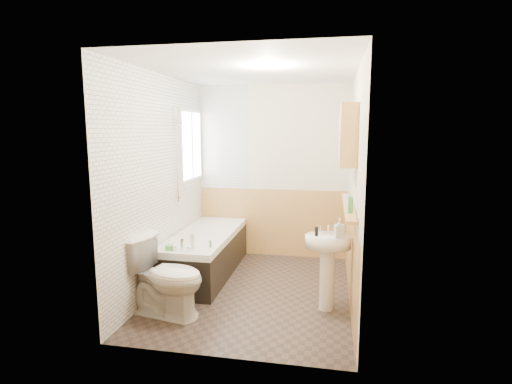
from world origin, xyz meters
TOP-DOWN VIEW (x-y plane):
  - floor at (0.00, 0.00)m, footprint 2.80×2.80m
  - ceiling at (0.00, 0.00)m, footprint 2.80×2.80m
  - wall_back at (0.00, 1.41)m, footprint 2.20×0.02m
  - wall_front at (0.00, -1.41)m, footprint 2.20×0.02m
  - wall_left at (-1.11, 0.00)m, footprint 0.02×2.80m
  - wall_right at (1.11, 0.00)m, footprint 0.02×2.80m
  - wainscot_right at (1.09, 0.00)m, footprint 0.01×2.80m
  - wainscot_front at (0.00, -1.39)m, footprint 2.20×0.01m
  - wainscot_back at (0.00, 1.39)m, footprint 2.20×0.01m
  - tile_cladding_left at (-1.09, 0.00)m, footprint 0.01×2.80m
  - tile_return_back at (-0.73, 1.39)m, footprint 0.75×0.01m
  - window at (-1.06, 0.95)m, footprint 0.03×0.79m
  - bathtub at (-0.73, 0.46)m, footprint 0.70×1.82m
  - shower_riser at (-1.04, 0.37)m, footprint 0.10×0.08m
  - toilet at (-0.76, -0.74)m, footprint 0.89×0.61m
  - sink at (0.84, -0.32)m, footprint 0.47×0.38m
  - pine_shelf at (1.04, -0.14)m, footprint 0.10×1.54m
  - medicine_cabinet at (1.01, -0.10)m, footprint 0.17×0.69m
  - foam_can at (1.04, -0.56)m, footprint 0.06×0.06m
  - green_bottle at (1.04, -0.43)m, footprint 0.04×0.04m
  - black_jar at (1.04, 0.27)m, footprint 0.08×0.08m
  - soap_bottle at (0.95, -0.38)m, footprint 0.13×0.21m
  - clear_bottle at (0.72, -0.36)m, footprint 0.04×0.04m
  - blue_gel at (-0.64, -0.26)m, footprint 0.05×0.04m
  - cream_jar at (-0.89, -0.34)m, footprint 0.11×0.11m
  - orange_bottle at (-0.47, -0.16)m, footprint 0.03×0.03m

SIDE VIEW (x-z plane):
  - floor at x=0.00m, z-range 0.00..0.00m
  - bathtub at x=-0.73m, z-range -0.06..0.63m
  - toilet at x=-0.76m, z-range 0.00..0.80m
  - wainscot_right at x=1.09m, z-range 0.00..1.00m
  - wainscot_front at x=0.00m, z-range 0.00..1.00m
  - wainscot_back at x=0.00m, z-range 0.00..1.00m
  - sink at x=0.84m, z-range 0.12..1.02m
  - cream_jar at x=-0.89m, z-range 0.55..0.61m
  - orange_bottle at x=-0.47m, z-range 0.55..0.63m
  - blue_gel at x=-0.64m, z-range 0.55..0.72m
  - soap_bottle at x=0.95m, z-range 0.80..0.89m
  - clear_bottle at x=0.72m, z-range 0.80..0.89m
  - pine_shelf at x=1.04m, z-range 1.06..1.09m
  - black_jar at x=1.04m, z-range 1.09..1.13m
  - foam_can at x=1.04m, z-range 1.09..1.25m
  - green_bottle at x=1.04m, z-range 1.09..1.28m
  - wall_back at x=0.00m, z-range 0.00..2.50m
  - wall_front at x=0.00m, z-range 0.00..2.50m
  - wall_left at x=-1.11m, z-range 0.00..2.50m
  - wall_right at x=1.11m, z-range 0.00..2.50m
  - tile_cladding_left at x=-1.09m, z-range 0.00..2.50m
  - window at x=-1.06m, z-range 1.15..2.15m
  - shower_riser at x=-1.04m, z-range 1.06..2.26m
  - tile_return_back at x=-0.73m, z-range 1.00..2.50m
  - medicine_cabinet at x=1.01m, z-range 1.50..2.12m
  - ceiling at x=0.00m, z-range 2.50..2.50m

